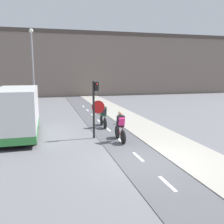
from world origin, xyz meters
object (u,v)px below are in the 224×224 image
(street_lamp_far, at_px, (33,62))
(van, at_px, (18,113))
(cyclist_near, at_px, (120,127))
(traffic_light_pole, at_px, (95,103))
(cyclist_far, at_px, (103,116))

(street_lamp_far, distance_m, van, 9.17)
(street_lamp_far, xyz_separation_m, cyclist_near, (4.43, -10.96, -3.49))
(traffic_light_pole, bearing_deg, cyclist_far, 67.91)
(cyclist_near, xyz_separation_m, van, (-4.95, 2.29, 0.55))
(traffic_light_pole, bearing_deg, van, 160.65)
(van, bearing_deg, cyclist_far, 11.63)
(traffic_light_pole, relative_size, van, 0.55)
(cyclist_far, relative_size, van, 0.31)
(traffic_light_pole, relative_size, cyclist_near, 1.75)
(street_lamp_far, xyz_separation_m, cyclist_far, (4.33, -7.67, -3.50))
(cyclist_far, xyz_separation_m, van, (-4.85, -1.00, 0.55))
(cyclist_near, xyz_separation_m, cyclist_far, (-0.10, 3.29, -0.01))
(cyclist_near, height_order, cyclist_far, cyclist_near)
(traffic_light_pole, distance_m, van, 4.16)
(traffic_light_pole, relative_size, street_lamp_far, 0.43)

